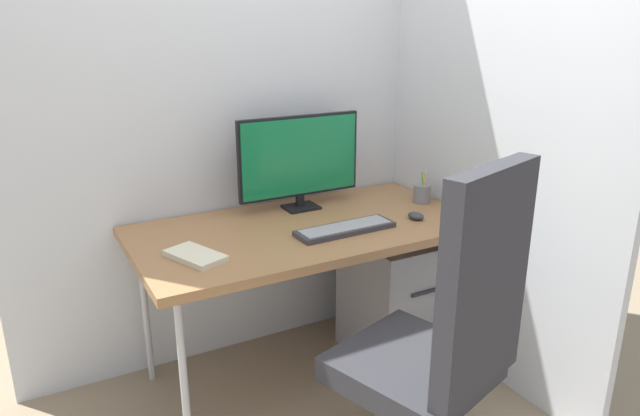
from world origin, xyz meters
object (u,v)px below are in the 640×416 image
monitor (300,158)px  filing_cabinet (400,294)px  keyboard (345,229)px  pen_holder (422,193)px  office_chair (444,335)px  mouse (416,216)px  notebook (195,256)px

monitor → filing_cabinet: bearing=-35.0°
keyboard → pen_holder: 0.57m
office_chair → mouse: size_ratio=14.65×
keyboard → mouse: 0.36m
filing_cabinet → monitor: monitor is taller
notebook → pen_holder: bearing=-14.4°
office_chair → notebook: 0.96m
mouse → notebook: size_ratio=0.35×
office_chair → mouse: 0.79m
office_chair → keyboard: bearing=87.7°
keyboard → mouse: (0.36, -0.02, 0.00)m
notebook → mouse: bearing=-23.8°
keyboard → pen_holder: pen_holder is taller
pen_holder → mouse: bearing=-133.7°
office_chair → monitor: bearing=89.7°
keyboard → notebook: (-0.65, 0.02, -0.00)m
filing_cabinet → notebook: bearing=-175.8°
office_chair → notebook: (-0.62, 0.71, 0.15)m
keyboard → mouse: mouse is taller
mouse → notebook: mouse is taller
filing_cabinet → pen_holder: pen_holder is taller
filing_cabinet → monitor: (-0.41, 0.29, 0.68)m
filing_cabinet → monitor: 0.84m
monitor → pen_holder: monitor is taller
office_chair → pen_holder: (0.57, 0.86, 0.19)m
keyboard → notebook: bearing=178.1°
office_chair → monitor: 1.14m
filing_cabinet → keyboard: size_ratio=1.40×
office_chair → filing_cabinet: size_ratio=1.94×
office_chair → keyboard: 0.70m
mouse → office_chair: bearing=-130.1°
mouse → pen_holder: bearing=36.5°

